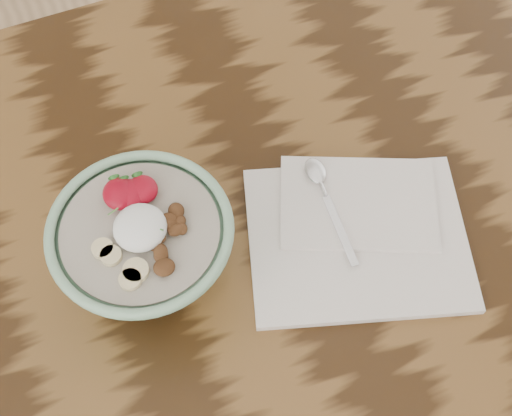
# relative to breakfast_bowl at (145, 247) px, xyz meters

# --- Properties ---
(table) EXTENTS (1.60, 0.90, 0.75)m
(table) POSITION_rel_breakfast_bowl_xyz_m (-0.02, 0.03, -0.17)
(table) COLOR #311D0C
(table) RESTS_ON ground
(breakfast_bowl) EXTENTS (0.21, 0.21, 0.14)m
(breakfast_bowl) POSITION_rel_breakfast_bowl_xyz_m (0.00, 0.00, 0.00)
(breakfast_bowl) COLOR #86B591
(breakfast_bowl) RESTS_ON table
(napkin) EXTENTS (0.33, 0.30, 0.02)m
(napkin) POSITION_rel_breakfast_bowl_xyz_m (0.26, -0.05, -0.07)
(napkin) COLOR white
(napkin) RESTS_ON table
(spoon) EXTENTS (0.03, 0.17, 0.01)m
(spoon) POSITION_rel_breakfast_bowl_xyz_m (0.24, 0.03, -0.05)
(spoon) COLOR silver
(spoon) RESTS_ON napkin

